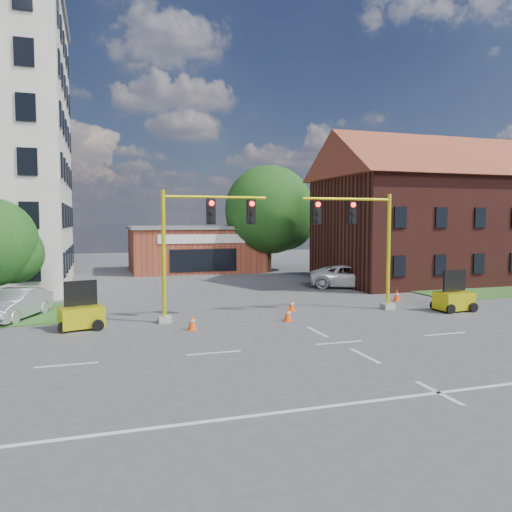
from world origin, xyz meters
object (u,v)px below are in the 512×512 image
Objects in this scene: signal_mast_west at (199,239)px; trailer_east at (454,299)px; trailer_west at (81,315)px; pickup_white at (350,276)px; signal_mast_east at (362,237)px.

signal_mast_west reaches higher than trailer_east.
trailer_west is at bearing -176.73° from signal_mast_west.
pickup_white is (17.96, 8.72, 0.16)m from trailer_west.
signal_mast_west is 15.50m from pickup_white.
signal_mast_east is at bearing 178.85° from pickup_white.
signal_mast_west is at bearing -11.80° from trailer_west.
signal_mast_east reaches higher than pickup_white.
signal_mast_west is 8.71m from signal_mast_east.
signal_mast_west reaches higher than trailer_west.
signal_mast_east is 3.02× the size of trailer_west.
trailer_west is (-5.33, -0.30, -3.28)m from signal_mast_west.
trailer_west is 0.36× the size of pickup_white.
trailer_west is 19.97m from pickup_white.
trailer_west is (-14.04, -0.30, -3.28)m from signal_mast_east.
signal_mast_west is 3.02× the size of trailer_west.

